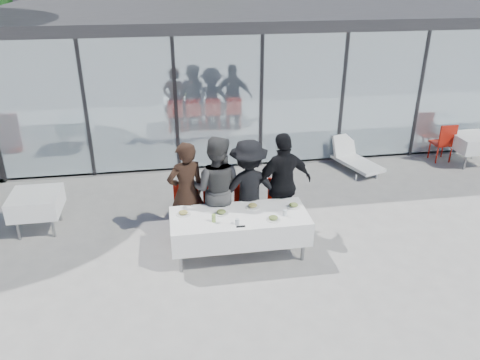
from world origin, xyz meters
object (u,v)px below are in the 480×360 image
(diner_chair_b, at_px, (216,206))
(diner_chair_d, at_px, (281,202))
(spare_chair_a, at_px, (477,131))
(diner_chair_a, at_px, (187,209))
(diner_b, at_px, (217,188))
(diner_d, at_px, (283,184))
(plate_d, at_px, (294,205))
(juice_bottle, at_px, (214,218))
(folded_eyeglasses, at_px, (241,227))
(plate_b, at_px, (221,212))
(spare_table_left, at_px, (36,203))
(diner_chair_c, at_px, (247,204))
(plate_a, at_px, (183,213))
(spare_table_right, at_px, (472,143))
(dining_table, at_px, (239,226))
(diner_a, at_px, (186,192))
(plate_c, at_px, (253,206))
(diner_c, at_px, (248,189))
(plate_extra, at_px, (273,218))
(spare_chair_b, at_px, (444,141))
(lounger, at_px, (353,158))

(diner_chair_b, height_order, diner_chair_d, same)
(diner_chair_d, bearing_deg, spare_chair_a, 26.91)
(diner_chair_a, relative_size, diner_b, 0.51)
(diner_d, bearing_deg, plate_d, 83.35)
(diner_chair_b, distance_m, juice_bottle, 0.95)
(folded_eyeglasses, distance_m, spare_chair_a, 8.05)
(plate_b, height_order, spare_table_left, plate_b)
(diner_chair_c, xyz_separation_m, plate_a, (-1.16, -0.58, 0.24))
(juice_bottle, height_order, spare_table_right, juice_bottle)
(spare_table_right, bearing_deg, spare_chair_a, 50.10)
(plate_d, bearing_deg, spare_table_left, 164.52)
(dining_table, bearing_deg, folded_eyeglasses, -95.85)
(diner_chair_d, height_order, plate_d, diner_chair_d)
(diner_a, xyz_separation_m, diner_chair_c, (1.08, 0.11, -0.38))
(dining_table, bearing_deg, diner_b, 115.00)
(plate_a, xyz_separation_m, plate_d, (1.85, -0.03, 0.00))
(diner_chair_d, bearing_deg, plate_c, -139.77)
(diner_c, xyz_separation_m, plate_extra, (0.25, -0.88, -0.12))
(diner_chair_b, height_order, plate_d, diner_chair_b)
(spare_chair_b, bearing_deg, spare_table_right, -22.75)
(plate_extra, distance_m, folded_eyeglasses, 0.57)
(spare_table_left, bearing_deg, diner_c, -10.95)
(diner_b, relative_size, juice_bottle, 14.23)
(diner_chair_a, height_order, plate_c, diner_chair_a)
(plate_d, relative_size, juice_bottle, 1.73)
(diner_a, xyz_separation_m, spare_chair_b, (6.40, 2.57, -0.38))
(plate_c, distance_m, plate_extra, 0.53)
(dining_table, height_order, plate_extra, plate_extra)
(plate_c, relative_size, folded_eyeglasses, 1.65)
(diner_b, distance_m, lounger, 4.45)
(diner_chair_b, relative_size, diner_chair_d, 1.00)
(diner_chair_b, distance_m, plate_a, 0.87)
(plate_extra, distance_m, lounger, 4.43)
(lounger, bearing_deg, spare_table_left, -164.95)
(plate_a, xyz_separation_m, lounger, (4.18, 3.02, -0.52))
(diner_a, height_order, plate_a, diner_a)
(plate_c, distance_m, spare_table_right, 6.52)
(plate_b, height_order, folded_eyeglasses, plate_b)
(dining_table, height_order, plate_a, plate_a)
(diner_d, height_order, spare_table_right, diner_d)
(diner_chair_a, relative_size, spare_table_right, 1.13)
(diner_d, bearing_deg, diner_c, -14.04)
(diner_c, distance_m, diner_d, 0.62)
(diner_chair_a, distance_m, diner_chair_b, 0.52)
(diner_c, relative_size, spare_chair_a, 1.85)
(diner_c, bearing_deg, plate_a, 17.26)
(diner_b, height_order, plate_a, diner_b)
(diner_chair_a, relative_size, plate_b, 4.21)
(diner_chair_c, xyz_separation_m, spare_chair_a, (6.59, 3.03, 0.00))
(diner_a, bearing_deg, spare_table_left, -33.37)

